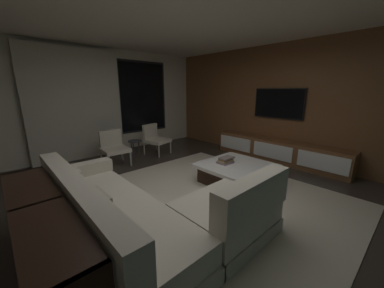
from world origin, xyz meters
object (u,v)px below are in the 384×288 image
Objects in this scene: accent_chair_by_curtain at (114,146)px; book_stack_on_coffee_table at (226,160)px; accent_chair_near_window at (155,138)px; media_console at (278,151)px; side_stool at (135,144)px; console_table_behind_couch at (44,237)px; coffee_table at (236,173)px; mounted_tv at (278,103)px; sectional_couch at (144,216)px.

book_stack_on_coffee_table is at bearing -64.57° from accent_chair_by_curtain.
accent_chair_near_window reaches higher than media_console.
accent_chair_near_window is 1.70× the size of side_stool.
console_table_behind_couch is at bearing -124.09° from accent_chair_by_curtain.
coffee_table is 0.55× the size of console_table_behind_couch.
media_console is at bearing -39.76° from accent_chair_by_curtain.
side_stool is 0.38× the size of mounted_tv.
sectional_couch is at bearing -168.65° from book_stack_on_coffee_table.
side_stool is at bearing 7.14° from accent_chair_by_curtain.
coffee_table is 1.49× the size of accent_chair_near_window.
coffee_table is 2.65m from side_stool.
accent_chair_by_curtain is 3.82m from media_console.
mounted_tv reaches higher than media_console.
accent_chair_by_curtain is at bearing 115.43° from book_stack_on_coffee_table.
accent_chair_by_curtain is at bearing 115.62° from coffee_table.
sectional_couch is 8.76× the size of book_stack_on_coffee_table.
coffee_table is 2.95m from console_table_behind_couch.
side_stool is 3.58m from mounted_tv.
console_table_behind_couch is at bearing -176.05° from mounted_tv.
book_stack_on_coffee_table is 0.14× the size of console_table_behind_couch.
media_console reaches higher than coffee_table.
side_stool is 3.51m from console_table_behind_couch.
console_table_behind_couch is at bearing 171.77° from sectional_couch.
accent_chair_near_window is 0.37× the size of console_table_behind_couch.
book_stack_on_coffee_table is 2.57m from accent_chair_by_curtain.
accent_chair_near_window is at bearing 42.73° from console_table_behind_couch.
book_stack_on_coffee_table is 0.62× the size of side_stool.
media_console is (1.83, -0.12, -0.16)m from book_stack_on_coffee_table.
side_stool is at bearing 137.83° from mounted_tv.
mounted_tv is at bearing 6.76° from sectional_couch.
accent_chair_by_curtain is (-1.20, 2.50, 0.25)m from coffee_table.
mounted_tv reaches higher than sectional_couch.
sectional_couch is 0.81× the size of media_console.
mounted_tv is at bearing -35.76° from accent_chair_by_curtain.
mounted_tv reaches higher than coffee_table.
console_table_behind_couch is at bearing -178.32° from media_console.
book_stack_on_coffee_table is at bearing 11.35° from sectional_couch.
sectional_couch is at bearing -107.04° from accent_chair_by_curtain.
console_table_behind_couch is (-2.85, -0.26, -0.00)m from book_stack_on_coffee_table.
side_stool is at bearing 133.37° from media_console.
sectional_couch is 1.98m from book_stack_on_coffee_table.
book_stack_on_coffee_table is 0.37× the size of accent_chair_by_curtain.
mounted_tv is (3.94, 0.47, 1.06)m from sectional_couch.
media_console reaches higher than side_stool.
sectional_couch is 3.21× the size of accent_chair_by_curtain.
sectional_couch is 3.77m from media_console.
media_console is at bearing 1.94° from coffee_table.
mounted_tv is (2.55, -2.31, 0.98)m from side_stool.
console_table_behind_couch is at bearing -131.04° from side_stool.
accent_chair_near_window reaches higher than coffee_table.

